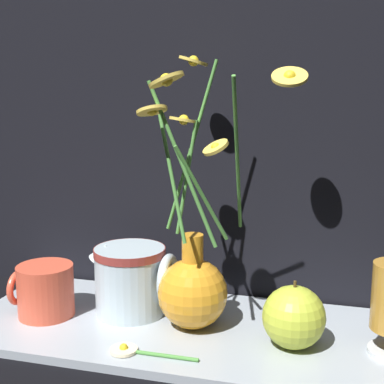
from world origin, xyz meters
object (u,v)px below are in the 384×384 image
vase_with_flowers (191,280)px  yellow_mug (44,290)px  ceramic_pitcher (132,277)px  orange_fruit (294,317)px

vase_with_flowers → yellow_mug: bearing=-176.4°
vase_with_flowers → ceramic_pitcher: bearing=164.2°
vase_with_flowers → orange_fruit: (0.15, -0.02, -0.03)m
vase_with_flowers → yellow_mug: vase_with_flowers is taller
vase_with_flowers → ceramic_pitcher: vase_with_flowers is taller
vase_with_flowers → orange_fruit: 0.15m
vase_with_flowers → ceramic_pitcher: 0.10m
yellow_mug → orange_fruit: 0.37m
vase_with_flowers → orange_fruit: bearing=-7.5°
yellow_mug → orange_fruit: orange_fruit is taller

